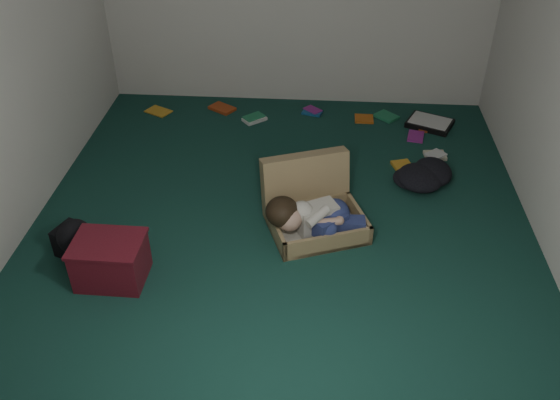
# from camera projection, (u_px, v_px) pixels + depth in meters

# --- Properties ---
(floor) EXTENTS (4.50, 4.50, 0.00)m
(floor) POSITION_uv_depth(u_px,v_px,m) (281.00, 224.00, 4.76)
(floor) COLOR #163F36
(floor) RESTS_ON ground
(wall_front) EXTENTS (4.50, 0.00, 4.50)m
(wall_front) POSITION_uv_depth(u_px,v_px,m) (239.00, 324.00, 2.18)
(wall_front) COLOR white
(wall_front) RESTS_ON ground
(suitcase) EXTENTS (0.91, 0.90, 0.52)m
(suitcase) POSITION_uv_depth(u_px,v_px,m) (312.00, 207.00, 4.69)
(suitcase) COLOR tan
(suitcase) RESTS_ON floor
(person) EXTENTS (0.79, 0.40, 0.32)m
(person) POSITION_uv_depth(u_px,v_px,m) (314.00, 217.00, 4.51)
(person) COLOR beige
(person) RESTS_ON suitcase
(maroon_bin) EXTENTS (0.49, 0.39, 0.34)m
(maroon_bin) POSITION_uv_depth(u_px,v_px,m) (110.00, 260.00, 4.16)
(maroon_bin) COLOR maroon
(maroon_bin) RESTS_ON floor
(backpack) EXTENTS (0.49, 0.45, 0.24)m
(backpack) POSITION_uv_depth(u_px,v_px,m) (78.00, 242.00, 4.40)
(backpack) COLOR black
(backpack) RESTS_ON floor
(clothing_pile) EXTENTS (0.49, 0.42, 0.14)m
(clothing_pile) POSITION_uv_depth(u_px,v_px,m) (419.00, 179.00, 5.17)
(clothing_pile) COLOR black
(clothing_pile) RESTS_ON floor
(paper_tray) EXTENTS (0.53, 0.48, 0.06)m
(paper_tray) POSITION_uv_depth(u_px,v_px,m) (430.00, 123.00, 6.08)
(paper_tray) COLOR black
(paper_tray) RESTS_ON floor
(book_scatter) EXTENTS (3.05, 1.27, 0.02)m
(book_scatter) POSITION_uv_depth(u_px,v_px,m) (335.00, 126.00, 6.06)
(book_scatter) COLOR gold
(book_scatter) RESTS_ON floor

